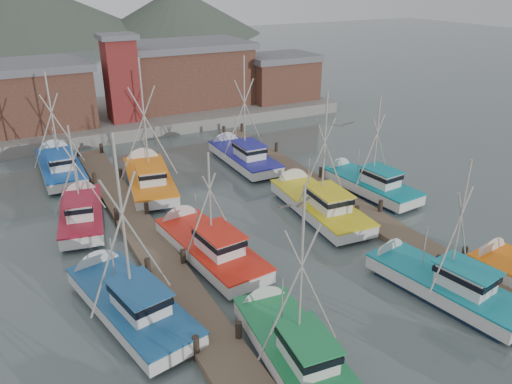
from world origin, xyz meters
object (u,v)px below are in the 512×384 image
boat_8 (206,245)px  boat_12 (149,177)px  lookout_tower (121,77)px  boat_4 (291,345)px

boat_8 → boat_12: boat_12 is taller
lookout_tower → boat_12: 16.39m
lookout_tower → boat_12: bearing=-98.2°
boat_4 → boat_12: size_ratio=0.84×
lookout_tower → boat_4: lookout_tower is taller
boat_4 → boat_8: size_ratio=0.93×
lookout_tower → boat_8: size_ratio=0.89×
lookout_tower → boat_8: lookout_tower is taller
lookout_tower → boat_8: 27.74m
lookout_tower → boat_4: 37.19m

